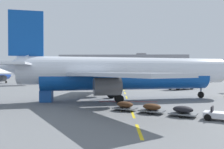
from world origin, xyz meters
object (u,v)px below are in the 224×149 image
Objects in this scene: baggage_train at (167,109)px; uld_cargo_container at (46,96)px; airliner_foreground at (124,73)px; catering_truck at (182,82)px.

uld_cargo_container is at bearing 148.46° from baggage_train.
baggage_train is at bearing -71.30° from airliner_foreground.
uld_cargo_container is (-14.41, 8.84, 0.27)m from baggage_train.
airliner_foreground reaches higher than baggage_train.
baggage_train is (3.73, -11.03, -3.42)m from airliner_foreground.
airliner_foreground is 11.35m from uld_cargo_container.
airliner_foreground is 19.77× the size of uld_cargo_container.
airliner_foreground reaches higher than uld_cargo_container.
catering_truck is 32.83m from uld_cargo_container.
uld_cargo_container is at bearing -138.70° from catering_truck.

